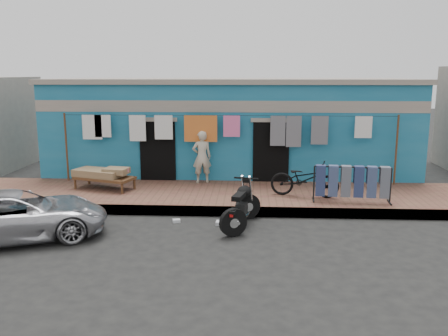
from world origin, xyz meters
The scene contains 14 objects.
ground centered at (0.00, 0.00, 0.00)m, with size 80.00×80.00×0.00m, color black.
sidewalk centered at (0.00, 3.00, 0.12)m, with size 28.00×3.00×0.25m, color brown.
curb centered at (0.00, 1.55, 0.12)m, with size 28.00×0.10×0.25m, color gray.
building centered at (0.00, 6.99, 1.69)m, with size 12.20×5.20×3.36m.
clothesline centered at (-0.35, 4.25, 1.82)m, with size 10.06×0.06×2.10m.
car centered at (-4.36, -0.37, 0.55)m, with size 1.77×3.89×1.10m, color silver.
seated_person centered at (-0.80, 4.20, 1.05)m, with size 0.57×0.38×1.59m, color beige.
bicycle centered at (2.14, 2.69, 0.84)m, with size 0.64×1.82×1.18m, color black.
motorcycle centered at (0.47, 0.71, 0.54)m, with size 0.97×1.78×1.09m, color black, non-canonical shape.
charpoy centered at (-3.53, 3.24, 0.55)m, with size 1.97×1.36×0.60m, color brown, non-canonical shape.
jeans_rack centered at (3.31, 2.21, 0.74)m, with size 2.07×0.59×0.98m, color black, non-canonical shape.
litter_a centered at (-1.09, 0.98, 0.04)m, with size 0.17×0.14×0.08m, color silver.
litter_b centered at (0.10, 1.20, 0.04)m, with size 0.14×0.11×0.07m, color silver.
litter_c centered at (-0.04, 0.86, 0.04)m, with size 0.21×0.17×0.09m, color silver.
Camera 1 is at (0.67, -9.90, 3.53)m, focal length 38.00 mm.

